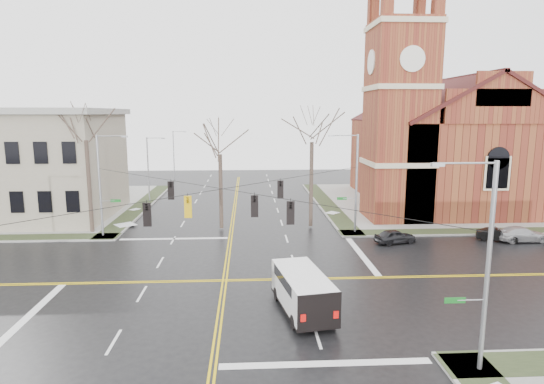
{
  "coord_description": "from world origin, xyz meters",
  "views": [
    {
      "loc": [
        1.61,
        -28.94,
        10.99
      ],
      "look_at": [
        3.49,
        6.0,
        4.92
      ],
      "focal_mm": 30.0,
      "sensor_mm": 36.0,
      "label": 1
    }
  ],
  "objects_px": {
    "cargo_van": "(302,288)",
    "signal_pole_nw": "(102,183)",
    "parked_car_c": "(521,234)",
    "tree_ne": "(312,136)",
    "streetlight_north_b": "(175,153)",
    "tree_nw_far": "(86,134)",
    "signal_pole_se": "(484,262)",
    "parked_car_a": "(395,236)",
    "church": "(440,135)",
    "signal_pole_ne": "(355,181)",
    "tree_nw_near": "(220,149)",
    "streetlight_north_a": "(149,167)",
    "parked_car_b": "(497,235)"
  },
  "relations": [
    {
      "from": "parked_car_a",
      "to": "tree_nw_near",
      "type": "relative_size",
      "value": 0.34
    },
    {
      "from": "church",
      "to": "signal_pole_ne",
      "type": "xyz_separation_m",
      "value": [
        -13.44,
        -13.28,
        -3.48
      ]
    },
    {
      "from": "church",
      "to": "signal_pole_se",
      "type": "xyz_separation_m",
      "value": [
        -13.44,
        -36.28,
        -3.48
      ]
    },
    {
      "from": "tree_nw_far",
      "to": "tree_nw_near",
      "type": "height_order",
      "value": "tree_nw_far"
    },
    {
      "from": "tree_ne",
      "to": "signal_pole_ne",
      "type": "bearing_deg",
      "value": -34.21
    },
    {
      "from": "signal_pole_ne",
      "to": "tree_nw_far",
      "type": "relative_size",
      "value": 0.71
    },
    {
      "from": "signal_pole_ne",
      "to": "cargo_van",
      "type": "height_order",
      "value": "signal_pole_ne"
    },
    {
      "from": "streetlight_north_a",
      "to": "parked_car_b",
      "type": "bearing_deg",
      "value": -30.15
    },
    {
      "from": "church",
      "to": "streetlight_north_a",
      "type": "xyz_separation_m",
      "value": [
        -35.42,
        3.22,
        -3.97
      ]
    },
    {
      "from": "parked_car_a",
      "to": "tree_ne",
      "type": "bearing_deg",
      "value": 32.68
    },
    {
      "from": "parked_car_b",
      "to": "parked_car_c",
      "type": "xyz_separation_m",
      "value": [
        2.08,
        -0.24,
        0.1
      ]
    },
    {
      "from": "streetlight_north_b",
      "to": "tree_nw_near",
      "type": "height_order",
      "value": "tree_nw_near"
    },
    {
      "from": "parked_car_c",
      "to": "tree_nw_near",
      "type": "bearing_deg",
      "value": 76.81
    },
    {
      "from": "streetlight_north_a",
      "to": "parked_car_a",
      "type": "height_order",
      "value": "streetlight_north_a"
    },
    {
      "from": "signal_pole_nw",
      "to": "tree_nw_far",
      "type": "distance_m",
      "value": 4.69
    },
    {
      "from": "cargo_van",
      "to": "signal_pole_nw",
      "type": "bearing_deg",
      "value": 124.48
    },
    {
      "from": "signal_pole_se",
      "to": "tree_ne",
      "type": "relative_size",
      "value": 0.74
    },
    {
      "from": "signal_pole_ne",
      "to": "streetlight_north_b",
      "type": "xyz_separation_m",
      "value": [
        -21.97,
        36.5,
        -0.48
      ]
    },
    {
      "from": "streetlight_north_b",
      "to": "cargo_van",
      "type": "height_order",
      "value": "streetlight_north_b"
    },
    {
      "from": "streetlight_north_a",
      "to": "signal_pole_ne",
      "type": "bearing_deg",
      "value": -36.9
    },
    {
      "from": "streetlight_north_a",
      "to": "streetlight_north_b",
      "type": "bearing_deg",
      "value": 90.0
    },
    {
      "from": "signal_pole_se",
      "to": "parked_car_a",
      "type": "height_order",
      "value": "signal_pole_se"
    },
    {
      "from": "tree_nw_near",
      "to": "cargo_van",
      "type": "bearing_deg",
      "value": -73.36
    },
    {
      "from": "church",
      "to": "parked_car_c",
      "type": "bearing_deg",
      "value": -88.08
    },
    {
      "from": "parked_car_c",
      "to": "tree_nw_near",
      "type": "distance_m",
      "value": 27.77
    },
    {
      "from": "tree_nw_far",
      "to": "signal_pole_se",
      "type": "bearing_deg",
      "value": -45.16
    },
    {
      "from": "signal_pole_se",
      "to": "streetlight_north_b",
      "type": "distance_m",
      "value": 63.43
    },
    {
      "from": "streetlight_north_a",
      "to": "cargo_van",
      "type": "bearing_deg",
      "value": -65.17
    },
    {
      "from": "streetlight_north_a",
      "to": "tree_nw_far",
      "type": "bearing_deg",
      "value": -98.37
    },
    {
      "from": "signal_pole_nw",
      "to": "parked_car_b",
      "type": "height_order",
      "value": "signal_pole_nw"
    },
    {
      "from": "parked_car_b",
      "to": "tree_nw_far",
      "type": "xyz_separation_m",
      "value": [
        -36.13,
        4.53,
        8.62
      ]
    },
    {
      "from": "tree_nw_far",
      "to": "streetlight_north_a",
      "type": "bearing_deg",
      "value": 81.63
    },
    {
      "from": "signal_pole_nw",
      "to": "parked_car_c",
      "type": "bearing_deg",
      "value": -5.35
    },
    {
      "from": "streetlight_north_b",
      "to": "streetlight_north_a",
      "type": "bearing_deg",
      "value": -90.0
    },
    {
      "from": "signal_pole_se",
      "to": "streetlight_north_a",
      "type": "xyz_separation_m",
      "value": [
        -21.97,
        39.5,
        -0.48
      ]
    },
    {
      "from": "signal_pole_se",
      "to": "parked_car_c",
      "type": "bearing_deg",
      "value": 54.41
    },
    {
      "from": "streetlight_north_a",
      "to": "parked_car_c",
      "type": "xyz_separation_m",
      "value": [
        35.98,
        -19.93,
        -3.83
      ]
    },
    {
      "from": "church",
      "to": "tree_ne",
      "type": "bearing_deg",
      "value": -147.62
    },
    {
      "from": "parked_car_a",
      "to": "parked_car_c",
      "type": "distance_m",
      "value": 11.16
    },
    {
      "from": "church",
      "to": "tree_nw_near",
      "type": "distance_m",
      "value": 28.06
    },
    {
      "from": "streetlight_north_b",
      "to": "cargo_van",
      "type": "xyz_separation_m",
      "value": [
        15.22,
        -52.89,
        -3.14
      ]
    },
    {
      "from": "church",
      "to": "parked_car_a",
      "type": "distance_m",
      "value": 21.28
    },
    {
      "from": "parked_car_c",
      "to": "tree_ne",
      "type": "distance_m",
      "value": 20.32
    },
    {
      "from": "parked_car_c",
      "to": "tree_nw_far",
      "type": "distance_m",
      "value": 39.44
    },
    {
      "from": "signal_pole_nw",
      "to": "streetlight_north_a",
      "type": "distance_m",
      "value": 16.52
    },
    {
      "from": "cargo_van",
      "to": "tree_nw_near",
      "type": "xyz_separation_m",
      "value": [
        -5.53,
        18.49,
        6.36
      ]
    },
    {
      "from": "signal_pole_ne",
      "to": "streetlight_north_b",
      "type": "bearing_deg",
      "value": 121.05
    },
    {
      "from": "signal_pole_se",
      "to": "tree_nw_near",
      "type": "distance_m",
      "value": 28.08
    },
    {
      "from": "streetlight_north_a",
      "to": "parked_car_c",
      "type": "height_order",
      "value": "streetlight_north_a"
    },
    {
      "from": "signal_pole_ne",
      "to": "tree_nw_far",
      "type": "distance_m",
      "value": 24.61
    }
  ]
}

